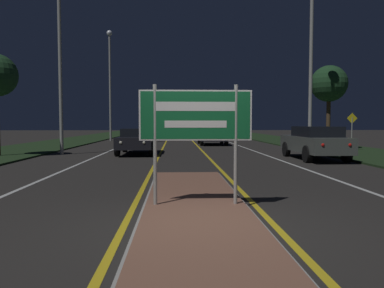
{
  "coord_description": "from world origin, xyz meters",
  "views": [
    {
      "loc": [
        -0.38,
        -5.93,
        1.62
      ],
      "look_at": [
        0.0,
        2.51,
        1.15
      ],
      "focal_mm": 35.0,
      "sensor_mm": 36.0,
      "label": 1
    }
  ],
  "objects": [
    {
      "name": "highway_sign",
      "position": [
        0.0,
        1.01,
        1.67
      ],
      "size": [
        2.09,
        0.07,
        2.23
      ],
      "color": "#9E9E99",
      "rests_on": "median_island"
    },
    {
      "name": "car_receding_0",
      "position": [
        5.85,
        10.49,
        0.8
      ],
      "size": [
        1.86,
        4.74,
        1.48
      ],
      "color": "#4C514C",
      "rests_on": "ground_plane"
    },
    {
      "name": "roadside_palm_right",
      "position": [
        8.68,
        15.85,
        3.9
      ],
      "size": [
        2.13,
        2.13,
        4.93
      ],
      "color": "#4C3823",
      "rests_on": "verge_right"
    },
    {
      "name": "car_approaching_0",
      "position": [
        -2.38,
        13.85,
        0.73
      ],
      "size": [
        1.88,
        4.51,
        1.34
      ],
      "color": "black",
      "rests_on": "ground_plane"
    },
    {
      "name": "lane_line_white_right",
      "position": [
        4.2,
        25.0,
        0.0
      ],
      "size": [
        0.12,
        70.0,
        0.01
      ],
      "color": "silver",
      "rests_on": "ground_plane"
    },
    {
      "name": "median_island",
      "position": [
        0.0,
        1.01,
        0.04
      ],
      "size": [
        2.0,
        9.26,
        0.1
      ],
      "color": "#999993",
      "rests_on": "ground_plane"
    },
    {
      "name": "car_receding_2",
      "position": [
        2.46,
        30.61,
        0.75
      ],
      "size": [
        2.03,
        4.61,
        1.37
      ],
      "color": "#B7B7BC",
      "rests_on": "ground_plane"
    },
    {
      "name": "ground_plane",
      "position": [
        0.0,
        0.0,
        0.0
      ],
      "size": [
        160.0,
        160.0,
        0.0
      ],
      "primitive_type": "plane",
      "color": "#282623"
    },
    {
      "name": "edge_line_white_left",
      "position": [
        -7.2,
        25.0,
        0.0
      ],
      "size": [
        0.1,
        70.0,
        0.01
      ],
      "color": "silver",
      "rests_on": "ground_plane"
    },
    {
      "name": "centre_line_yellow_right",
      "position": [
        1.19,
        25.0,
        0.0
      ],
      "size": [
        0.12,
        70.0,
        0.01
      ],
      "color": "gold",
      "rests_on": "ground_plane"
    },
    {
      "name": "warning_sign",
      "position": [
        9.65,
        14.87,
        1.36
      ],
      "size": [
        0.6,
        0.06,
        2.11
      ],
      "color": "#9E9E99",
      "rests_on": "verge_right"
    },
    {
      "name": "verge_left",
      "position": [
        -9.5,
        20.0,
        0.04
      ],
      "size": [
        5.0,
        100.0,
        0.08
      ],
      "color": "#1E3319",
      "rests_on": "ground_plane"
    },
    {
      "name": "verge_right",
      "position": [
        9.5,
        20.0,
        0.04
      ],
      "size": [
        5.0,
        100.0,
        0.08
      ],
      "color": "#1E3319",
      "rests_on": "ground_plane"
    },
    {
      "name": "streetlight_right_near",
      "position": [
        6.49,
        12.88,
        5.88
      ],
      "size": [
        0.55,
        0.55,
        8.9
      ],
      "color": "#9E9E99",
      "rests_on": "ground_plane"
    },
    {
      "name": "car_approaching_1",
      "position": [
        -2.56,
        29.64,
        0.78
      ],
      "size": [
        1.87,
        4.45,
        1.49
      ],
      "color": "black",
      "rests_on": "ground_plane"
    },
    {
      "name": "centre_line_yellow_left",
      "position": [
        -1.19,
        25.0,
        0.0
      ],
      "size": [
        0.12,
        70.0,
        0.01
      ],
      "color": "gold",
      "rests_on": "ground_plane"
    },
    {
      "name": "car_receding_1",
      "position": [
        2.39,
        22.02,
        0.74
      ],
      "size": [
        2.0,
        4.45,
        1.38
      ],
      "color": "black",
      "rests_on": "ground_plane"
    },
    {
      "name": "streetlight_left_near",
      "position": [
        -6.24,
        13.59,
        6.4
      ],
      "size": [
        0.61,
        0.61,
        9.26
      ],
      "color": "#9E9E99",
      "rests_on": "ground_plane"
    },
    {
      "name": "edge_line_white_right",
      "position": [
        7.2,
        25.0,
        0.0
      ],
      "size": [
        0.1,
        70.0,
        0.01
      ],
      "color": "silver",
      "rests_on": "ground_plane"
    },
    {
      "name": "streetlight_left_far",
      "position": [
        -6.27,
        28.41,
        6.17
      ],
      "size": [
        0.5,
        0.5,
        9.95
      ],
      "color": "#9E9E99",
      "rests_on": "ground_plane"
    },
    {
      "name": "lane_line_white_left",
      "position": [
        -4.2,
        25.0,
        0.0
      ],
      "size": [
        0.12,
        70.0,
        0.01
      ],
      "color": "silver",
      "rests_on": "ground_plane"
    }
  ]
}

